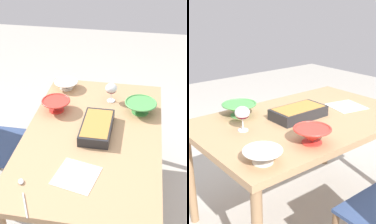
% 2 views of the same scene
% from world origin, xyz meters
% --- Properties ---
extents(ground_plane, '(8.00, 8.00, 0.00)m').
position_xyz_m(ground_plane, '(0.00, 0.00, 0.00)').
color(ground_plane, '#B2ADA3').
extents(dining_table, '(1.41, 0.89, 0.73)m').
position_xyz_m(dining_table, '(0.00, 0.00, 0.65)').
color(dining_table, tan).
rests_on(dining_table, ground_plane).
extents(wine_glass, '(0.09, 0.09, 0.15)m').
position_xyz_m(wine_glass, '(0.42, -0.07, 0.83)').
color(wine_glass, white).
rests_on(wine_glass, dining_table).
extents(casserole_dish, '(0.35, 0.19, 0.07)m').
position_xyz_m(casserole_dish, '(0.03, -0.02, 0.77)').
color(casserole_dish, '#262628').
rests_on(casserole_dish, dining_table).
extents(mixing_bowl, '(0.23, 0.23, 0.09)m').
position_xyz_m(mixing_bowl, '(0.30, -0.29, 0.77)').
color(mixing_bowl, '#4C994C').
rests_on(mixing_bowl, dining_table).
extents(small_bowl, '(0.19, 0.19, 0.07)m').
position_xyz_m(small_bowl, '(0.55, 0.31, 0.77)').
color(small_bowl, white).
rests_on(small_bowl, dining_table).
extents(serving_bowl, '(0.21, 0.21, 0.09)m').
position_xyz_m(serving_bowl, '(0.23, 0.31, 0.78)').
color(serving_bowl, red).
rests_on(serving_bowl, dining_table).
extents(napkin, '(0.27, 0.27, 0.00)m').
position_xyz_m(napkin, '(-0.39, 0.03, 0.73)').
color(napkin, white).
rests_on(napkin, dining_table).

